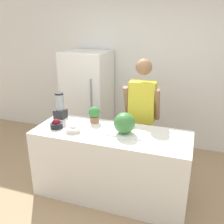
{
  "coord_description": "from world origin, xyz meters",
  "views": [
    {
      "loc": [
        0.91,
        -2.25,
        2.17
      ],
      "look_at": [
        0.0,
        0.4,
        1.14
      ],
      "focal_mm": 40.0,
      "sensor_mm": 36.0,
      "label": 1
    }
  ],
  "objects_px": {
    "person": "(142,116)",
    "bowl_cherries": "(56,124)",
    "bowl_cream": "(73,129)",
    "watermelon": "(124,123)",
    "refrigerator": "(88,99)",
    "potted_plant": "(94,114)",
    "blender": "(60,107)"
  },
  "relations": [
    {
      "from": "refrigerator",
      "to": "bowl_cream",
      "type": "height_order",
      "value": "refrigerator"
    },
    {
      "from": "person",
      "to": "watermelon",
      "type": "height_order",
      "value": "person"
    },
    {
      "from": "blender",
      "to": "potted_plant",
      "type": "distance_m",
      "value": 0.51
    },
    {
      "from": "bowl_cherries",
      "to": "watermelon",
      "type": "bearing_deg",
      "value": 7.22
    },
    {
      "from": "refrigerator",
      "to": "watermelon",
      "type": "bearing_deg",
      "value": -50.6
    },
    {
      "from": "person",
      "to": "bowl_cream",
      "type": "distance_m",
      "value": 1.04
    },
    {
      "from": "person",
      "to": "watermelon",
      "type": "relative_size",
      "value": 6.73
    },
    {
      "from": "person",
      "to": "watermelon",
      "type": "xyz_separation_m",
      "value": [
        -0.07,
        -0.65,
        0.14
      ]
    },
    {
      "from": "watermelon",
      "to": "bowl_cream",
      "type": "height_order",
      "value": "watermelon"
    },
    {
      "from": "watermelon",
      "to": "blender",
      "type": "height_order",
      "value": "blender"
    },
    {
      "from": "watermelon",
      "to": "potted_plant",
      "type": "height_order",
      "value": "watermelon"
    },
    {
      "from": "potted_plant",
      "to": "watermelon",
      "type": "bearing_deg",
      "value": -25.03
    },
    {
      "from": "refrigerator",
      "to": "person",
      "type": "height_order",
      "value": "person"
    },
    {
      "from": "refrigerator",
      "to": "watermelon",
      "type": "relative_size",
      "value": 6.68
    },
    {
      "from": "bowl_cherries",
      "to": "potted_plant",
      "type": "bearing_deg",
      "value": 41.14
    },
    {
      "from": "watermelon",
      "to": "blender",
      "type": "bearing_deg",
      "value": 167.4
    },
    {
      "from": "watermelon",
      "to": "bowl_cream",
      "type": "bearing_deg",
      "value": -166.75
    },
    {
      "from": "blender",
      "to": "potted_plant",
      "type": "bearing_deg",
      "value": 0.26
    },
    {
      "from": "potted_plant",
      "to": "person",
      "type": "bearing_deg",
      "value": 37.81
    },
    {
      "from": "person",
      "to": "bowl_cherries",
      "type": "xyz_separation_m",
      "value": [
        -0.93,
        -0.76,
        0.05
      ]
    },
    {
      "from": "bowl_cherries",
      "to": "bowl_cream",
      "type": "bearing_deg",
      "value": -7.63
    },
    {
      "from": "refrigerator",
      "to": "potted_plant",
      "type": "bearing_deg",
      "value": -61.62
    },
    {
      "from": "bowl_cherries",
      "to": "blender",
      "type": "relative_size",
      "value": 0.43
    },
    {
      "from": "refrigerator",
      "to": "bowl_cream",
      "type": "distance_m",
      "value": 1.49
    },
    {
      "from": "blender",
      "to": "bowl_cream",
      "type": "bearing_deg",
      "value": -43.48
    },
    {
      "from": "blender",
      "to": "watermelon",
      "type": "bearing_deg",
      "value": -12.6
    },
    {
      "from": "bowl_cherries",
      "to": "bowl_cream",
      "type": "height_order",
      "value": "bowl_cherries"
    },
    {
      "from": "person",
      "to": "bowl_cherries",
      "type": "bearing_deg",
      "value": -140.78
    },
    {
      "from": "person",
      "to": "bowl_cream",
      "type": "xyz_separation_m",
      "value": [
        -0.68,
        -0.79,
        0.04
      ]
    },
    {
      "from": "refrigerator",
      "to": "blender",
      "type": "distance_m",
      "value": 1.08
    },
    {
      "from": "refrigerator",
      "to": "bowl_cherries",
      "type": "relative_size",
      "value": 10.97
    },
    {
      "from": "bowl_cream",
      "to": "potted_plant",
      "type": "relative_size",
      "value": 0.82
    }
  ]
}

